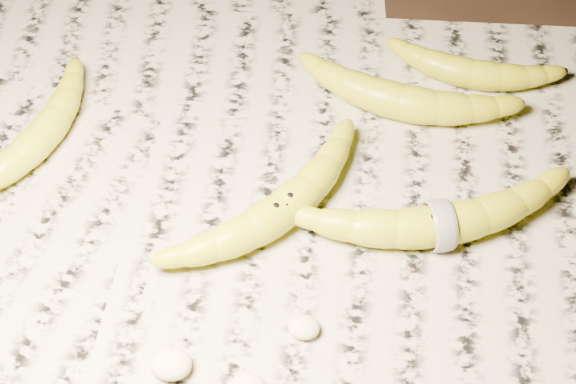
# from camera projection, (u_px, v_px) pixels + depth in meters

# --- Properties ---
(ground) EXTENTS (3.00, 3.00, 0.00)m
(ground) POSITION_uv_depth(u_px,v_px,m) (268.00, 232.00, 0.78)
(ground) COLOR black
(ground) RESTS_ON ground
(newspaper_patch) EXTENTS (0.90, 0.70, 0.01)m
(newspaper_patch) POSITION_uv_depth(u_px,v_px,m) (253.00, 214.00, 0.79)
(newspaper_patch) COLOR #AAA492
(newspaper_patch) RESTS_ON ground
(banana_left_b) EXTENTS (0.11, 0.19, 0.04)m
(banana_left_b) POSITION_uv_depth(u_px,v_px,m) (40.00, 135.00, 0.82)
(banana_left_b) COLOR gold
(banana_left_b) RESTS_ON newspaper_patch
(banana_center) EXTENTS (0.19, 0.21, 0.04)m
(banana_center) POSITION_uv_depth(u_px,v_px,m) (282.00, 208.00, 0.76)
(banana_center) COLOR gold
(banana_center) RESTS_ON newspaper_patch
(banana_taped) EXTENTS (0.25, 0.13, 0.04)m
(banana_taped) POSITION_uv_depth(u_px,v_px,m) (440.00, 223.00, 0.75)
(banana_taped) COLOR gold
(banana_taped) RESTS_ON newspaper_patch
(banana_upper_a) EXTENTS (0.22, 0.10, 0.04)m
(banana_upper_a) POSITION_uv_depth(u_px,v_px,m) (402.00, 99.00, 0.85)
(banana_upper_a) COLOR gold
(banana_upper_a) RESTS_ON newspaper_patch
(banana_upper_b) EXTENTS (0.17, 0.08, 0.03)m
(banana_upper_b) POSITION_uv_depth(u_px,v_px,m) (472.00, 71.00, 0.88)
(banana_upper_b) COLOR gold
(banana_upper_b) RESTS_ON newspaper_patch
(measuring_tape) EXTENTS (0.02, 0.05, 0.05)m
(measuring_tape) POSITION_uv_depth(u_px,v_px,m) (440.00, 223.00, 0.75)
(measuring_tape) COLOR white
(measuring_tape) RESTS_ON newspaper_patch
(flesh_chunk_a) EXTENTS (0.04, 0.03, 0.02)m
(flesh_chunk_a) POSITION_uv_depth(u_px,v_px,m) (170.00, 362.00, 0.68)
(flesh_chunk_a) COLOR #FFF8C5
(flesh_chunk_a) RESTS_ON newspaper_patch
(flesh_chunk_c) EXTENTS (0.03, 0.02, 0.02)m
(flesh_chunk_c) POSITION_uv_depth(u_px,v_px,m) (304.00, 325.00, 0.70)
(flesh_chunk_c) COLOR #FFF8C5
(flesh_chunk_c) RESTS_ON newspaper_patch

